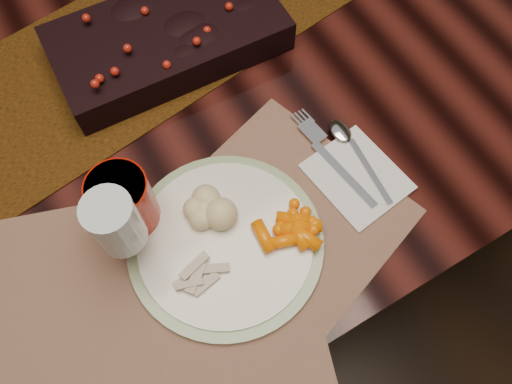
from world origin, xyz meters
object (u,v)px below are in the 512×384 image
baby_carrots (289,244)px  wine_glass (123,235)px  dinner_plate (225,243)px  placemat_main (258,246)px  turkey_shreds (199,275)px  centerpiece (167,34)px  red_cup (125,204)px  mashed_potatoes (211,206)px  napkin (357,177)px  dining_table (193,178)px

baby_carrots → wine_glass: bearing=152.0°
dinner_plate → wine_glass: (-0.12, 0.05, 0.08)m
placemat_main → turkey_shreds: (-0.09, -0.00, 0.03)m
dinner_plate → turkey_shreds: bearing=-152.6°
centerpiece → wine_glass: bearing=-123.3°
baby_carrots → red_cup: (-0.17, 0.15, 0.03)m
mashed_potatoes → placemat_main: bearing=-65.0°
placemat_main → red_cup: bearing=118.8°
dinner_plate → baby_carrots: baby_carrots is taller
placemat_main → dinner_plate: 0.05m
dinner_plate → mashed_potatoes: bearing=83.9°
centerpiece → mashed_potatoes: size_ratio=4.79×
baby_carrots → red_cup: red_cup is taller
centerpiece → napkin: size_ratio=2.76×
dining_table → red_cup: bearing=-126.9°
dining_table → centerpiece: (0.03, 0.05, 0.42)m
placemat_main → centerpiece: bearing=64.2°
baby_carrots → dining_table: bearing=92.6°
baby_carrots → turkey_shreds: bearing=170.0°
mashed_potatoes → baby_carrots: bearing=-55.1°
turkey_shreds → red_cup: (-0.04, 0.13, 0.03)m
placemat_main → mashed_potatoes: size_ratio=5.18×
placemat_main → mashed_potatoes: mashed_potatoes is taller
dinner_plate → wine_glass: wine_glass is taller
napkin → dinner_plate: bearing=171.2°
turkey_shreds → napkin: bearing=4.6°
baby_carrots → napkin: 0.16m
centerpiece → wine_glass: size_ratio=2.21×
placemat_main → mashed_potatoes: (-0.03, 0.07, 0.04)m
baby_carrots → mashed_potatoes: 0.12m
placemat_main → turkey_shreds: size_ratio=5.49×
centerpiece → dinner_plate: 0.38m
centerpiece → turkey_shreds: 0.42m
dining_table → napkin: size_ratio=12.90×
turkey_shreds → mashed_potatoes: bearing=51.7°
dining_table → mashed_potatoes: (-0.05, -0.26, 0.42)m
dining_table → napkin: napkin is taller
placemat_main → wine_glass: 0.19m
napkin → centerpiece: bearing=103.1°
baby_carrots → red_cup: bearing=138.3°
wine_glass → placemat_main: bearing=-25.7°
turkey_shreds → red_cup: bearing=108.2°
mashed_potatoes → turkey_shreds: bearing=-128.3°
centerpiece → mashed_potatoes: (-0.08, -0.32, -0.00)m
wine_glass → centerpiece: bearing=56.7°
dining_table → turkey_shreds: bearing=-108.4°
baby_carrots → turkey_shreds: size_ratio=1.28×
dining_table → placemat_main: size_ratio=4.32×
mashed_potatoes → centerpiece: bearing=75.1°
placemat_main → baby_carrots: (0.04, -0.03, 0.03)m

